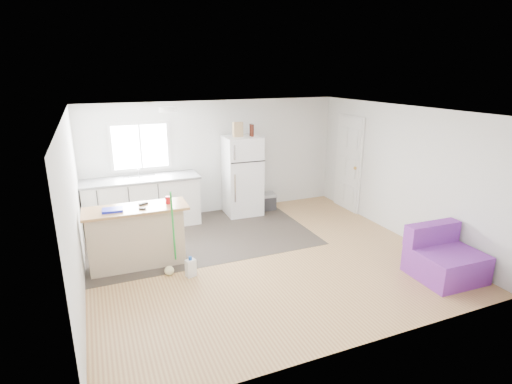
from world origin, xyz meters
TOP-DOWN VIEW (x-y plane):
  - room at (0.00, 0.00)m, footprint 5.51×5.01m
  - vinyl_zone at (-0.73, 1.25)m, footprint 4.05×2.50m
  - window at (-1.55, 2.49)m, footprint 1.18×0.06m
  - interior_door at (2.72, 1.55)m, footprint 0.11×0.92m
  - ceiling_fixture at (-1.20, 1.20)m, footprint 0.30×0.30m
  - kitchen_cabinets at (-1.64, 2.15)m, footprint 2.24×0.73m
  - peninsula at (-1.95, 0.51)m, footprint 1.58×0.64m
  - refrigerator at (0.46, 2.13)m, footprint 0.76×0.73m
  - cooler at (0.99, 2.16)m, footprint 0.50×0.37m
  - purple_seat at (2.24, -1.64)m, footprint 0.95×0.89m
  - cleaner_jug at (-1.27, -0.19)m, footprint 0.17×0.14m
  - mop at (-1.53, 0.02)m, footprint 0.25×0.37m
  - red_cup at (-1.42, 0.50)m, footprint 0.10×0.10m
  - blue_tray at (-2.26, 0.47)m, footprint 0.32×0.24m
  - tool_a at (-1.79, 0.61)m, footprint 0.15×0.10m
  - tool_b at (-1.83, 0.37)m, footprint 0.11×0.08m
  - cardboard_box at (0.36, 2.12)m, footprint 0.20×0.10m
  - bottle_left at (0.65, 2.04)m, footprint 0.08×0.08m
  - bottle_right at (0.66, 2.13)m, footprint 0.08×0.08m

SIDE VIEW (x-z plane):
  - vinyl_zone at x=-0.73m, z-range 0.00..0.00m
  - cleaner_jug at x=-1.27m, z-range -0.02..0.30m
  - cooler at x=0.99m, z-range 0.00..0.37m
  - mop at x=-1.53m, z-range -0.43..0.90m
  - purple_seat at x=2.24m, z-range -0.10..0.65m
  - peninsula at x=-1.95m, z-range 0.01..0.97m
  - kitchen_cabinets at x=-1.64m, z-range -0.14..1.15m
  - refrigerator at x=0.46m, z-range 0.00..1.68m
  - tool_b at x=-1.83m, z-range 0.96..0.99m
  - tool_a at x=-1.79m, z-range 0.96..0.99m
  - blue_tray at x=-2.26m, z-range 0.96..1.00m
  - interior_door at x=2.72m, z-range -0.03..2.07m
  - red_cup at x=-1.42m, z-range 0.96..1.08m
  - room at x=0.00m, z-range -0.01..2.41m
  - window at x=-1.55m, z-range 1.06..2.04m
  - bottle_left at x=0.65m, z-range 1.68..1.93m
  - bottle_right at x=0.66m, z-range 1.68..1.93m
  - cardboard_box at x=0.36m, z-range 1.68..1.98m
  - ceiling_fixture at x=-1.20m, z-range 2.32..2.40m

